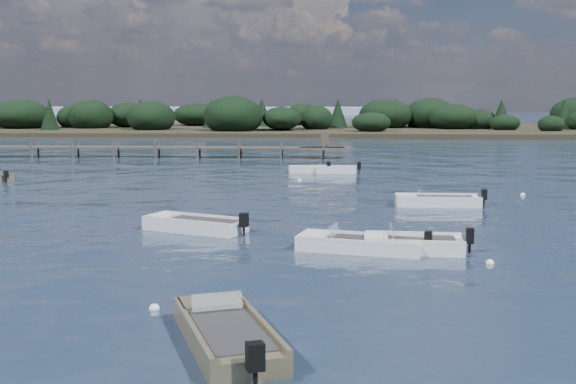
# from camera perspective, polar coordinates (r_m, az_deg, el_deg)

# --- Properties ---
(ground) EXTENTS (400.00, 400.00, 0.00)m
(ground) POSITION_cam_1_polar(r_m,az_deg,el_deg) (85.41, 0.24, 3.40)
(ground) COLOR #162235
(ground) RESTS_ON ground
(dinghy_mid_white_b) EXTENTS (5.13, 1.90, 1.27)m
(dinghy_mid_white_b) POSITION_cam_1_polar(r_m,az_deg,el_deg) (42.11, 11.72, -0.83)
(dinghy_mid_white_b) COLOR silver
(dinghy_mid_white_b) RESTS_ON ground
(tender_far_grey) EXTENTS (2.73, 3.09, 1.07)m
(tender_far_grey) POSITION_cam_1_polar(r_m,az_deg,el_deg) (57.86, -21.72, 1.03)
(tender_far_grey) COLOR brown
(tender_far_grey) RESTS_ON ground
(dinghy_near_olive) EXTENTS (3.54, 5.53, 1.34)m
(dinghy_near_olive) POSITION_cam_1_polar(r_m,az_deg,el_deg) (18.53, -4.88, -11.44)
(dinghy_near_olive) COLOR brown
(dinghy_near_olive) RESTS_ON ground
(tender_far_white) EXTENTS (3.46, 1.62, 1.16)m
(tender_far_white) POSITION_cam_1_polar(r_m,az_deg,el_deg) (59.00, 1.56, 1.69)
(tender_far_white) COLOR silver
(tender_far_white) RESTS_ON ground
(dinghy_mid_grey) EXTENTS (5.15, 3.55, 1.30)m
(dinghy_mid_grey) POSITION_cam_1_polar(r_m,az_deg,el_deg) (33.80, -7.37, -2.76)
(dinghy_mid_grey) COLOR silver
(dinghy_mid_grey) RESTS_ON ground
(dinghy_extra_a) EXTENTS (4.41, 2.26, 1.32)m
(dinghy_extra_a) POSITION_cam_1_polar(r_m,az_deg,el_deg) (29.59, 9.86, -4.30)
(dinghy_extra_a) COLOR silver
(dinghy_extra_a) RESTS_ON ground
(dinghy_mid_white_a) EXTENTS (5.46, 3.06, 1.26)m
(dinghy_mid_white_a) POSITION_cam_1_polar(r_m,az_deg,el_deg) (29.42, 5.68, -4.31)
(dinghy_mid_white_a) COLOR silver
(dinghy_mid_white_a) RESTS_ON ground
(tender_far_grey_b) EXTENTS (3.60, 1.54, 1.22)m
(tender_far_grey_b) POSITION_cam_1_polar(r_m,az_deg,el_deg) (58.72, 3.88, 1.66)
(tender_far_grey_b) COLOR silver
(tender_far_grey_b) RESTS_ON ground
(buoy_a) EXTENTS (0.32, 0.32, 0.32)m
(buoy_a) POSITION_cam_1_polar(r_m,az_deg,el_deg) (21.81, -10.51, -9.08)
(buoy_a) COLOR white
(buoy_a) RESTS_ON ground
(buoy_b) EXTENTS (0.32, 0.32, 0.32)m
(buoy_b) POSITION_cam_1_polar(r_m,az_deg,el_deg) (28.11, 15.67, -5.46)
(buoy_b) COLOR white
(buoy_b) RESTS_ON ground
(buoy_e) EXTENTS (0.32, 0.32, 0.32)m
(buoy_e) POSITION_cam_1_polar(r_m,az_deg,el_deg) (53.41, 0.90, 0.90)
(buoy_e) COLOR white
(buoy_e) RESTS_ON ground
(buoy_extra_a) EXTENTS (0.32, 0.32, 0.32)m
(buoy_extra_a) POSITION_cam_1_polar(r_m,az_deg,el_deg) (47.89, 18.06, -0.25)
(buoy_extra_a) COLOR white
(buoy_extra_a) RESTS_ON ground
(jetty) EXTENTS (64.50, 3.20, 3.40)m
(jetty) POSITION_cam_1_polar(r_m,az_deg,el_deg) (77.66, -16.47, 3.41)
(jetty) COLOR #4E4239
(jetty) RESTS_ON ground
(far_headland) EXTENTS (190.00, 40.00, 5.80)m
(far_headland) POSITION_cam_1_polar(r_m,az_deg,el_deg) (126.91, 12.51, 5.48)
(far_headland) COLOR black
(far_headland) RESTS_ON ground
(distant_haze) EXTENTS (280.00, 20.00, 2.40)m
(distant_haze) POSITION_cam_1_polar(r_m,az_deg,el_deg) (271.93, -17.39, 5.92)
(distant_haze) COLOR #8797A7
(distant_haze) RESTS_ON ground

